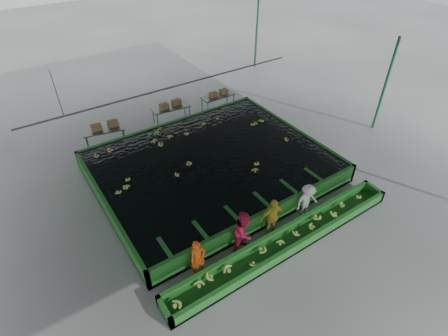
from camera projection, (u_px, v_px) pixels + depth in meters
ground at (230, 192)px, 15.28m from camera, size 80.00×80.00×0.00m
shed_roof at (232, 85)px, 12.20m from camera, size 20.00×22.00×0.04m
shed_posts at (231, 144)px, 13.74m from camera, size 20.00×22.00×5.00m
flotation_tank at (212, 166)px, 15.98m from camera, size 10.00×8.00×0.90m
tank_water at (212, 159)px, 15.74m from camera, size 9.70×7.70×0.00m
sorting_trough at (286, 241)px, 12.77m from camera, size 10.00×1.00×0.50m
cableway_rail at (172, 87)px, 16.70m from camera, size 0.08×0.08×14.00m
rail_hanger_left at (57, 94)px, 13.88m from camera, size 0.04×0.04×2.00m
rail_hanger_right at (255, 46)px, 18.29m from camera, size 0.04×0.04×2.00m
worker_a at (198, 258)px, 11.54m from camera, size 0.57×0.39×1.52m
worker_b at (244, 231)px, 12.29m from camera, size 1.08×0.98×1.80m
worker_c at (272, 217)px, 12.89m from camera, size 1.04×0.53×1.71m
worker_d at (307, 201)px, 13.74m from camera, size 1.03×0.67×1.51m
packing_table_left at (105, 137)px, 17.91m from camera, size 2.15×1.20×0.92m
packing_table_mid at (172, 114)px, 19.73m from camera, size 2.18×1.07×0.96m
packing_table_right at (218, 102)px, 20.92m from camera, size 2.00×0.82×0.91m
box_stack_left at (105, 128)px, 17.73m from camera, size 1.37×0.48×0.29m
box_stack_mid at (171, 106)px, 19.47m from camera, size 1.30×0.42×0.28m
box_stack_right at (219, 95)px, 20.70m from camera, size 1.20×0.35×0.26m
floating_bananas at (202, 151)px, 16.26m from camera, size 9.37×6.39×0.13m
trough_bananas at (287, 239)px, 12.68m from camera, size 8.63×0.58×0.12m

